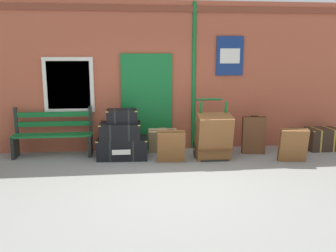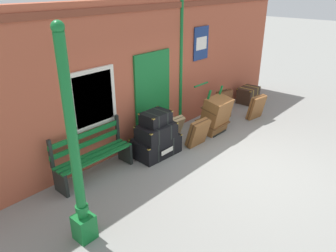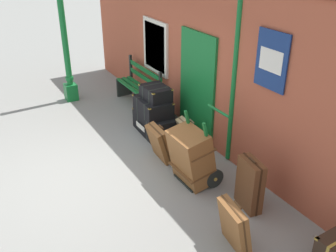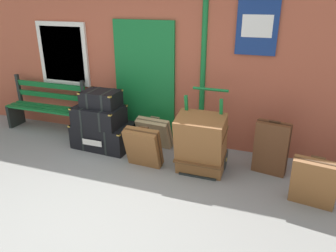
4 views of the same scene
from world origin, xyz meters
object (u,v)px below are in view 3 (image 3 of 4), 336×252
(platform_bench, at_px, (140,88))
(suitcase_slate, at_px, (250,184))
(steamer_trunk_base, at_px, (157,123))
(porters_trolley, at_px, (200,164))
(steamer_trunk_top, at_px, (156,93))
(lamp_post, at_px, (66,52))
(large_brown_trunk, at_px, (191,157))
(suitcase_charcoal, at_px, (235,227))
(suitcase_tan, at_px, (160,143))
(suitcase_cream, at_px, (190,134))
(steamer_trunk_middle, at_px, (153,106))

(platform_bench, xyz_separation_m, suitcase_slate, (4.20, -0.28, -0.05))
(steamer_trunk_base, height_order, porters_trolley, porters_trolley)
(steamer_trunk_top, bearing_deg, steamer_trunk_base, 82.24)
(lamp_post, height_order, suitcase_slate, lamp_post)
(large_brown_trunk, relative_size, suitcase_charcoal, 1.37)
(suitcase_tan, bearing_deg, suitcase_slate, 14.81)
(lamp_post, xyz_separation_m, suitcase_slate, (5.35, 1.02, -0.80))
(lamp_post, bearing_deg, platform_bench, 48.75)
(platform_bench, height_order, suitcase_slate, platform_bench)
(porters_trolley, bearing_deg, steamer_trunk_top, 175.08)
(steamer_trunk_base, bearing_deg, suitcase_tan, -25.19)
(lamp_post, distance_m, suitcase_charcoal, 5.96)
(large_brown_trunk, bearing_deg, suitcase_cream, 148.36)
(large_brown_trunk, bearing_deg, porters_trolley, 90.00)
(lamp_post, bearing_deg, suitcase_charcoal, 2.99)
(platform_bench, distance_m, suitcase_slate, 4.21)
(suitcase_tan, bearing_deg, lamp_post, -171.29)
(steamer_trunk_base, xyz_separation_m, porters_trolley, (1.81, -0.16, 0.06))
(suitcase_charcoal, bearing_deg, large_brown_trunk, 167.64)
(large_brown_trunk, relative_size, suitcase_cream, 1.55)
(steamer_trunk_top, relative_size, suitcase_slate, 0.74)
(steamer_trunk_base, height_order, suitcase_cream, suitcase_cream)
(steamer_trunk_middle, distance_m, steamer_trunk_top, 0.30)
(steamer_trunk_middle, height_order, suitcase_slate, suitcase_slate)
(platform_bench, bearing_deg, steamer_trunk_base, -12.76)
(steamer_trunk_base, bearing_deg, platform_bench, 167.24)
(large_brown_trunk, bearing_deg, steamer_trunk_middle, 171.11)
(steamer_trunk_middle, relative_size, suitcase_tan, 1.27)
(lamp_post, relative_size, platform_bench, 1.95)
(platform_bench, bearing_deg, suitcase_charcoal, -11.86)
(suitcase_slate, bearing_deg, suitcase_charcoal, -52.60)
(suitcase_cream, bearing_deg, steamer_trunk_middle, -160.74)
(suitcase_charcoal, bearing_deg, porters_trolley, 161.38)
(steamer_trunk_middle, xyz_separation_m, large_brown_trunk, (1.84, -0.29, -0.11))
(platform_bench, height_order, suitcase_charcoal, platform_bench)
(steamer_trunk_top, xyz_separation_m, porters_trolley, (1.81, -0.16, -0.60))
(steamer_trunk_middle, height_order, suitcase_cream, steamer_trunk_middle)
(lamp_post, xyz_separation_m, steamer_trunk_middle, (2.54, 0.93, -0.61))
(steamer_trunk_top, distance_m, porters_trolley, 1.91)
(steamer_trunk_middle, height_order, steamer_trunk_top, steamer_trunk_top)
(lamp_post, relative_size, suitcase_charcoal, 4.52)
(suitcase_tan, bearing_deg, large_brown_trunk, 6.63)
(steamer_trunk_base, bearing_deg, suitcase_slate, 0.87)
(platform_bench, xyz_separation_m, steamer_trunk_base, (1.43, -0.32, -0.23))
(suitcase_slate, bearing_deg, large_brown_trunk, -158.33)
(steamer_trunk_base, bearing_deg, suitcase_cream, 16.79)
(lamp_post, relative_size, porters_trolley, 2.64)
(suitcase_cream, bearing_deg, lamp_post, -160.13)
(suitcase_charcoal, bearing_deg, suitcase_cream, 159.49)
(lamp_post, bearing_deg, large_brown_trunk, 8.30)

